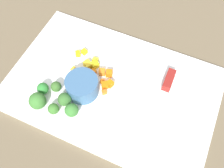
% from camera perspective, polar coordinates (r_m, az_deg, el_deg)
% --- Properties ---
extents(ground_plane, '(4.00, 4.00, 0.00)m').
position_cam_1_polar(ground_plane, '(0.64, 0.00, -0.98)').
color(ground_plane, brown).
extents(cutting_board, '(0.52, 0.34, 0.01)m').
position_cam_1_polar(cutting_board, '(0.64, 0.00, -0.72)').
color(cutting_board, white).
rests_on(cutting_board, ground_plane).
extents(prep_bowl, '(0.08, 0.08, 0.05)m').
position_cam_1_polar(prep_bowl, '(0.61, -6.78, -0.49)').
color(prep_bowl, '#385F86').
rests_on(prep_bowl, cutting_board).
extents(chef_knife, '(0.03, 0.30, 0.02)m').
position_cam_1_polar(chef_knife, '(0.61, 11.06, -3.97)').
color(chef_knife, silver).
rests_on(chef_knife, cutting_board).
extents(carrot_dice_0, '(0.01, 0.01, 0.01)m').
position_cam_1_polar(carrot_dice_0, '(0.64, -2.06, 0.93)').
color(carrot_dice_0, orange).
rests_on(carrot_dice_0, cutting_board).
extents(carrot_dice_1, '(0.02, 0.02, 0.01)m').
position_cam_1_polar(carrot_dice_1, '(0.62, -1.76, -1.84)').
color(carrot_dice_1, orange).
rests_on(carrot_dice_1, cutting_board).
extents(carrot_dice_2, '(0.02, 0.02, 0.01)m').
position_cam_1_polar(carrot_dice_2, '(0.64, -2.26, 2.73)').
color(carrot_dice_2, orange).
rests_on(carrot_dice_2, cutting_board).
extents(carrot_dice_3, '(0.02, 0.02, 0.01)m').
position_cam_1_polar(carrot_dice_3, '(0.65, -4.16, 2.88)').
color(carrot_dice_3, orange).
rests_on(carrot_dice_3, cutting_board).
extents(carrot_dice_4, '(0.02, 0.02, 0.01)m').
position_cam_1_polar(carrot_dice_4, '(0.65, -5.79, 2.56)').
color(carrot_dice_4, orange).
rests_on(carrot_dice_4, cutting_board).
extents(carrot_dice_5, '(0.02, 0.02, 0.02)m').
position_cam_1_polar(carrot_dice_5, '(0.63, -0.32, 0.36)').
color(carrot_dice_5, orange).
rests_on(carrot_dice_5, cutting_board).
extents(carrot_dice_6, '(0.02, 0.02, 0.02)m').
position_cam_1_polar(carrot_dice_6, '(0.62, -1.64, -0.23)').
color(carrot_dice_6, orange).
rests_on(carrot_dice_6, cutting_board).
extents(carrot_dice_7, '(0.02, 0.02, 0.02)m').
position_cam_1_polar(carrot_dice_7, '(0.64, -0.67, 2.44)').
color(carrot_dice_7, orange).
rests_on(carrot_dice_7, cutting_board).
extents(pepper_dice_0, '(0.02, 0.02, 0.01)m').
position_cam_1_polar(pepper_dice_0, '(0.68, -7.76, 6.82)').
color(pepper_dice_0, yellow).
rests_on(pepper_dice_0, cutting_board).
extents(pepper_dice_1, '(0.02, 0.01, 0.01)m').
position_cam_1_polar(pepper_dice_1, '(0.67, -3.81, 5.47)').
color(pepper_dice_1, yellow).
rests_on(pepper_dice_1, cutting_board).
extents(pepper_dice_2, '(0.02, 0.02, 0.02)m').
position_cam_1_polar(pepper_dice_2, '(0.66, -3.96, 4.39)').
color(pepper_dice_2, yellow).
rests_on(pepper_dice_2, cutting_board).
extents(pepper_dice_3, '(0.03, 0.03, 0.02)m').
position_cam_1_polar(pepper_dice_3, '(0.66, -5.49, 4.37)').
color(pepper_dice_3, yellow).
rests_on(pepper_dice_3, cutting_board).
extents(pepper_dice_4, '(0.01, 0.02, 0.01)m').
position_cam_1_polar(pepper_dice_4, '(0.66, -8.50, 3.49)').
color(pepper_dice_4, yellow).
rests_on(pepper_dice_4, cutting_board).
extents(pepper_dice_5, '(0.02, 0.02, 0.01)m').
position_cam_1_polar(pepper_dice_5, '(0.69, -6.33, 7.29)').
color(pepper_dice_5, yellow).
rests_on(pepper_dice_5, cutting_board).
extents(broccoli_floret_0, '(0.03, 0.03, 0.03)m').
position_cam_1_polar(broccoli_floret_0, '(0.63, -15.41, -0.99)').
color(broccoli_floret_0, '#8CB668').
rests_on(broccoli_floret_0, cutting_board).
extents(broccoli_floret_1, '(0.03, 0.03, 0.04)m').
position_cam_1_polar(broccoli_floret_1, '(0.58, -9.14, -5.91)').
color(broccoli_floret_1, '#8BBE68').
rests_on(broccoli_floret_1, cutting_board).
extents(broccoli_floret_2, '(0.04, 0.04, 0.04)m').
position_cam_1_polar(broccoli_floret_2, '(0.61, -16.53, -3.70)').
color(broccoli_floret_2, '#94BE5F').
rests_on(broccoli_floret_2, cutting_board).
extents(broccoli_floret_3, '(0.03, 0.03, 0.03)m').
position_cam_1_polar(broccoli_floret_3, '(0.60, -13.15, -5.51)').
color(broccoli_floret_3, '#94B163').
rests_on(broccoli_floret_3, cutting_board).
extents(broccoli_floret_4, '(0.03, 0.03, 0.03)m').
position_cam_1_polar(broccoli_floret_4, '(0.63, -12.56, -0.61)').
color(broccoli_floret_4, '#94C364').
rests_on(broccoli_floret_4, cutting_board).
extents(broccoli_floret_5, '(0.03, 0.03, 0.04)m').
position_cam_1_polar(broccoli_floret_5, '(0.60, -10.69, -3.48)').
color(broccoli_floret_5, '#97B15B').
rests_on(broccoli_floret_5, cutting_board).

